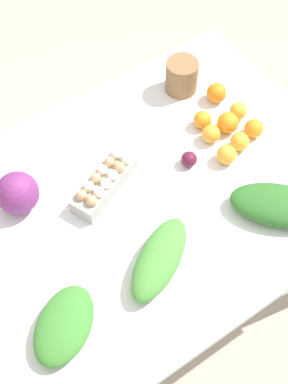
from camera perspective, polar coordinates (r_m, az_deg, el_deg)
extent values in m
plane|color=#B2A899|center=(2.48, 0.00, -9.52)|extent=(8.00, 8.00, 0.00)
cube|color=silver|center=(1.86, 0.00, -0.60)|extent=(1.48, 1.08, 0.03)
cylinder|color=olive|center=(2.64, 6.36, 9.38)|extent=(0.06, 0.06, 0.69)
sphere|color=#7A2D75|center=(1.81, -13.34, -0.09)|extent=(0.14, 0.14, 0.14)
cube|color=#A8A8A3|center=(1.84, -4.19, 0.89)|extent=(0.30, 0.20, 0.06)
sphere|color=tan|center=(1.76, -5.60, -0.97)|extent=(0.04, 0.04, 0.04)
sphere|color=white|center=(1.77, -4.84, -0.03)|extent=(0.04, 0.04, 0.04)
sphere|color=white|center=(1.79, -4.09, 0.88)|extent=(0.04, 0.04, 0.04)
sphere|color=white|center=(1.81, -3.35, 1.77)|extent=(0.04, 0.04, 0.04)
sphere|color=tan|center=(1.83, -2.63, 2.65)|extent=(0.04, 0.04, 0.04)
sphere|color=white|center=(1.85, -1.93, 3.51)|extent=(0.04, 0.04, 0.04)
sphere|color=tan|center=(1.77, -6.70, -0.35)|extent=(0.04, 0.04, 0.04)
sphere|color=white|center=(1.79, -5.93, 0.57)|extent=(0.04, 0.04, 0.04)
sphere|color=tan|center=(1.81, -5.17, 1.47)|extent=(0.04, 0.04, 0.04)
sphere|color=white|center=(1.82, -4.43, 2.35)|extent=(0.04, 0.04, 0.04)
sphere|color=tan|center=(1.84, -3.71, 3.21)|extent=(0.04, 0.04, 0.04)
sphere|color=white|center=(1.86, -3.00, 4.06)|extent=(0.04, 0.04, 0.04)
cylinder|color=olive|center=(2.12, 4.04, 12.21)|extent=(0.13, 0.13, 0.13)
ellipsoid|color=#3D8433|center=(1.62, -8.53, -13.87)|extent=(0.30, 0.28, 0.07)
ellipsoid|color=#2D6B28|center=(1.83, 14.19, -1.37)|extent=(0.35, 0.35, 0.08)
ellipsoid|color=#4C933D|center=(1.68, 1.64, -7.14)|extent=(0.34, 0.27, 0.09)
sphere|color=#5B1933|center=(1.91, 4.82, 3.51)|extent=(0.06, 0.06, 0.06)
sphere|color=orange|center=(2.11, 7.75, 10.43)|extent=(0.08, 0.08, 0.08)
sphere|color=#F9A833|center=(1.92, 8.80, 3.96)|extent=(0.07, 0.07, 0.07)
sphere|color=orange|center=(2.02, 8.94, 7.32)|extent=(0.08, 0.08, 0.08)
sphere|color=#F9A833|center=(1.98, 7.15, 6.17)|extent=(0.07, 0.07, 0.07)
sphere|color=orange|center=(2.02, 6.24, 7.66)|extent=(0.07, 0.07, 0.07)
sphere|color=#F9A833|center=(1.97, 10.17, 5.31)|extent=(0.07, 0.07, 0.07)
sphere|color=orange|center=(2.02, 11.63, 6.65)|extent=(0.07, 0.07, 0.07)
sphere|color=#F9A833|center=(2.07, 10.03, 8.52)|extent=(0.07, 0.07, 0.07)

